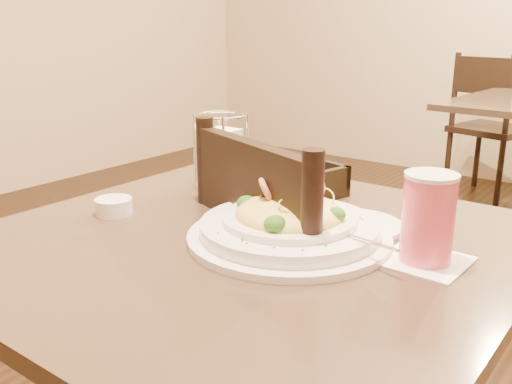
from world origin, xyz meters
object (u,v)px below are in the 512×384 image
Objects in this scene: dining_chair_near at (304,327)px; napkin_caddy at (222,157)px; main_table at (250,355)px; butter_ramekin at (114,206)px; bread_basket at (279,182)px; side_plate at (356,225)px; pasta_bowl at (289,223)px; drink_glass at (428,219)px; dining_chair_far at (489,123)px.

dining_chair_near is 0.42m from napkin_caddy.
main_table is 0.39m from butter_ramekin.
main_table is 5.19× the size of napkin_caddy.
dining_chair_near is at bearing -34.58° from bread_basket.
dining_chair_near is 5.40× the size of side_plate.
main_table is 0.28m from pasta_bowl.
side_plate is (-0.16, 0.07, -0.07)m from drink_glass.
butter_ramekin is (0.12, -3.06, 0.27)m from dining_chair_far.
main_table is 12.30× the size of butter_ramekin.
pasta_bowl is at bearing 130.18° from dining_chair_near.
side_plate is at bearing 27.37° from butter_ramekin.
drink_glass reaches higher than main_table.
butter_ramekin is at bearing -101.25° from napkin_caddy.
drink_glass is 0.45m from bread_basket.
side_plate is (0.11, -0.01, 0.26)m from dining_chair_near.
main_table is 6.18× the size of drink_glass.
dining_chair_far is 3.02m from pasta_bowl.
butter_ramekin is at bearing -165.76° from drink_glass.
pasta_bowl is 0.35m from napkin_caddy.
dining_chair_near and dining_chair_far have the same top height.
dining_chair_near is 12.71× the size of butter_ramekin.
napkin_caddy reaches higher than drink_glass.
napkin_caddy is 0.28m from butter_ramekin.
drink_glass reaches higher than butter_ramekin.
drink_glass is (0.22, 0.05, 0.04)m from pasta_bowl.
drink_glass is at bearing -23.19° from bread_basket.
dining_chair_far is 5.37× the size of napkin_caddy.
main_table is at bearing -65.32° from bread_basket.
dining_chair_near reaches higher than main_table.
drink_glass reaches higher than bread_basket.
napkin_caddy is at bearing 107.21° from dining_chair_far.
drink_glass is at bearing -176.38° from dining_chair_near.
napkin_caddy is 2.37× the size of butter_ramekin.
butter_ramekin is at bearing -118.36° from bread_basket.
dining_chair_near reaches higher than pasta_bowl.
dining_chair_far reaches higher than butter_ramekin.
dining_chair_far is at bearing 93.54° from napkin_caddy.
dining_chair_near is 0.28m from side_plate.
dining_chair_far is 3.02m from drink_glass.
pasta_bowl is (0.05, -0.14, 0.28)m from dining_chair_near.
drink_glass is 0.84× the size of napkin_caddy.
side_plate is at bearing -165.25° from dining_chair_near.
drink_glass is at bearing 14.24° from butter_ramekin.
dining_chair_near is at bearing 85.38° from main_table.
side_plate is (0.13, 0.16, 0.24)m from main_table.
drink_glass is at bearing 16.91° from main_table.
drink_glass is 0.19m from side_plate.
dining_chair_near is at bearing -8.66° from napkin_caddy.
drink_glass is at bearing -12.90° from napkin_caddy.
napkin_caddy reaches higher than bread_basket.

